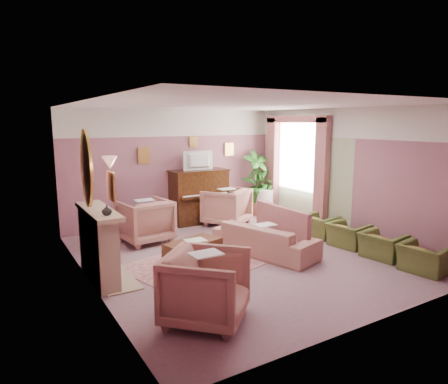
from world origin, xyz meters
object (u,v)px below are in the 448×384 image
olive_chair_c (348,231)px  floral_armchair_left (145,218)px  piano (199,197)px  side_table (264,202)px  olive_chair_a (424,254)px  coffee_table (193,253)px  olive_chair_d (319,223)px  floral_armchair_front (206,284)px  floral_armchair_right (227,205)px  olive_chair_b (383,241)px  television (200,159)px  sofa (265,233)px

olive_chair_c → floral_armchair_left: bearing=144.5°
piano → olive_chair_c: 3.73m
side_table → olive_chair_a: bearing=-92.7°
coffee_table → olive_chair_d: olive_chair_d is taller
piano → olive_chair_a: piano is taller
piano → floral_armchair_front: 5.10m
floral_armchair_right → olive_chair_b: size_ratio=1.36×
piano → floral_armchair_front: piano is taller
floral_armchair_right → olive_chair_b: floral_armchair_right is taller
television → olive_chair_a: size_ratio=1.08×
side_table → olive_chair_b: bearing=-93.3°
coffee_table → sofa: 1.47m
coffee_table → floral_armchair_front: floral_armchair_front is taller
sofa → floral_armchair_front: (-2.19, -1.71, 0.09)m
floral_armchair_left → olive_chair_d: size_ratio=1.36×
olive_chair_a → olive_chair_b: (0.00, 0.82, 0.00)m
floral_armchair_left → olive_chair_a: size_ratio=1.36×
sofa → side_table: (1.96, 2.68, -0.06)m
piano → olive_chair_c: bearing=-63.5°
television → floral_armchair_front: 5.17m
floral_armchair_front → olive_chair_b: size_ratio=1.36×
olive_chair_a → piano: bearing=108.5°
side_table → floral_armchair_left: bearing=-168.6°
olive_chair_b → olive_chair_d: bearing=90.0°
floral_armchair_right → side_table: size_ratio=1.44×
olive_chair_b → side_table: 3.99m
television → coffee_table: television is taller
sofa → floral_armchair_right: size_ratio=2.02×
floral_armchair_front → olive_chair_a: bearing=-5.9°
television → floral_armchair_left: size_ratio=0.80×
piano → floral_armchair_right: bearing=-51.7°
floral_armchair_front → olive_chair_d: (3.93, 2.05, -0.18)m
olive_chair_d → floral_armchair_right: bearing=121.9°
piano → olive_chair_b: bearing=-68.2°
olive_chair_a → olive_chair_d: 2.46m
floral_armchair_left → sofa: bearing=-49.3°
olive_chair_b → olive_chair_c: 0.82m
piano → coffee_table: piano is taller
sofa → olive_chair_b: 2.17m
floral_armchair_front → olive_chair_d: bearing=27.6°
floral_armchair_left → floral_armchair_right: 2.22m
coffee_table → television: bearing=60.1°
sofa → olive_chair_a: sofa is taller
olive_chair_d → side_table: size_ratio=1.06×
floral_armchair_left → floral_armchair_right: (2.20, 0.33, 0.00)m
olive_chair_a → olive_chair_b: bearing=90.0°
coffee_table → sofa: (1.45, -0.15, 0.19)m
piano → coffee_table: bearing=-119.5°
floral_armchair_left → side_table: floral_armchair_left is taller
sofa → olive_chair_a: (1.73, -2.12, -0.09)m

